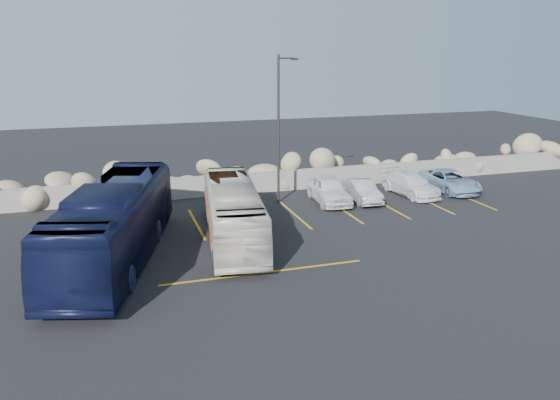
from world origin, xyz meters
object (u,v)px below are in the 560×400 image
object	(u,v)px
lamppost	(279,125)
car_c	(410,184)
car_b	(362,191)
car_d	(450,181)
vintage_bus	(233,212)
tour_coach	(115,223)
car_a	(329,190)

from	to	relation	value
lamppost	car_c	xyz separation A→B (m)	(7.81, -0.76, -3.67)
car_b	car_d	distance (m)	6.02
vintage_bus	tour_coach	size ratio (longest dim) A/B	0.81
lamppost	car_a	world-z (taller)	lamppost
lamppost	car_b	size ratio (longest dim) A/B	2.25
car_a	lamppost	bearing A→B (deg)	167.35
lamppost	car_a	xyz separation A→B (m)	(2.62, -0.83, -3.57)
tour_coach	car_a	bearing A→B (deg)	41.10
car_d	car_b	bearing A→B (deg)	-175.80
car_a	car_b	xyz separation A→B (m)	(1.88, -0.33, -0.14)
car_a	car_c	distance (m)	5.19
lamppost	car_a	bearing A→B (deg)	-17.56
car_b	car_c	size ratio (longest dim) A/B	0.82
lamppost	vintage_bus	size ratio (longest dim) A/B	0.87
tour_coach	car_c	world-z (taller)	tour_coach
vintage_bus	car_b	xyz separation A→B (m)	(8.33, 4.11, -0.70)
lamppost	vintage_bus	distance (m)	7.17
car_d	car_c	bearing A→B (deg)	-179.21
lamppost	vintage_bus	xyz separation A→B (m)	(-3.83, -5.27, -3.01)
car_a	car_c	xyz separation A→B (m)	(5.19, 0.07, -0.10)
lamppost	tour_coach	distance (m)	11.20
tour_coach	car_a	world-z (taller)	tour_coach
vintage_bus	car_b	world-z (taller)	vintage_bus
car_d	lamppost	bearing A→B (deg)	176.04
car_b	car_c	world-z (taller)	car_c
car_b	car_c	bearing A→B (deg)	11.45
tour_coach	car_c	size ratio (longest dim) A/B	2.62
car_a	car_d	bearing A→B (deg)	5.74
tour_coach	lamppost	bearing A→B (deg)	51.03
tour_coach	car_a	xyz separation A→B (m)	(11.49, 5.45, -0.86)
tour_coach	car_c	bearing A→B (deg)	34.06
car_b	car_d	bearing A→B (deg)	8.70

